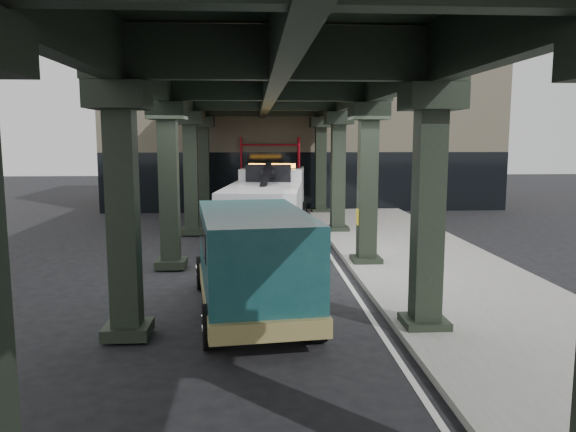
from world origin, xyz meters
name	(u,v)px	position (x,y,z in m)	size (l,w,h in m)	color
ground	(286,284)	(0.00, 0.00, 0.00)	(90.00, 90.00, 0.00)	black
sidewalk	(426,263)	(4.50, 2.00, 0.07)	(5.00, 40.00, 0.15)	gray
lane_stripe	(337,266)	(1.70, 2.00, 0.01)	(0.12, 38.00, 0.01)	silver
viaduct	(269,87)	(-0.40, 2.00, 5.46)	(7.40, 32.00, 6.40)	black
building	(300,137)	(2.00, 20.00, 4.00)	(22.00, 10.00, 8.00)	#C6B793
scaffolding	(270,173)	(0.00, 14.64, 2.11)	(3.08, 0.88, 4.00)	#B10E1B
tow_truck	(268,202)	(-0.32, 6.92, 1.48)	(3.62, 9.48, 3.04)	black
towed_van	(252,259)	(-0.92, -2.66, 1.29)	(2.98, 6.15, 2.40)	#123F42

